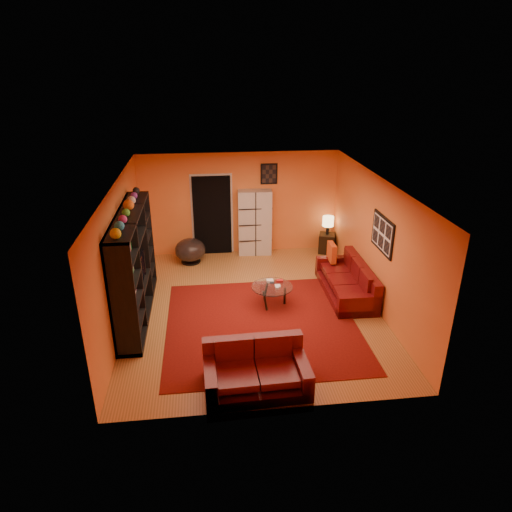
{
  "coord_description": "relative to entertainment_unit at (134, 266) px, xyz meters",
  "views": [
    {
      "loc": [
        -0.88,
        -8.13,
        4.67
      ],
      "look_at": [
        0.09,
        0.1,
        1.09
      ],
      "focal_mm": 32.0,
      "sensor_mm": 36.0,
      "label": 1
    }
  ],
  "objects": [
    {
      "name": "wall_front",
      "position": [
        2.27,
        -3.0,
        0.25
      ],
      "size": [
        6.0,
        0.0,
        6.0
      ],
      "primitive_type": "plane",
      "rotation": [
        -1.57,
        0.0,
        0.0
      ],
      "color": "orange",
      "rests_on": "floor"
    },
    {
      "name": "wall_art_right",
      "position": [
        4.75,
        -0.3,
        0.55
      ],
      "size": [
        0.03,
        1.0,
        0.7
      ],
      "primitive_type": "cube",
      "color": "black",
      "rests_on": "wall_right"
    },
    {
      "name": "rug",
      "position": [
        2.38,
        -0.7,
        -1.04
      ],
      "size": [
        3.6,
        3.6,
        0.01
      ],
      "primitive_type": "cube",
      "color": "#550C09",
      "rests_on": "floor"
    },
    {
      "name": "coffee_table",
      "position": [
        2.68,
        0.04,
        -0.67
      ],
      "size": [
        0.84,
        0.84,
        0.42
      ],
      "rotation": [
        0.0,
        0.0,
        -0.17
      ],
      "color": "silver",
      "rests_on": "floor"
    },
    {
      "name": "storage_cabinet",
      "position": [
        2.65,
        2.8,
        -0.21
      ],
      "size": [
        0.87,
        0.43,
        1.69
      ],
      "primitive_type": "cube",
      "rotation": [
        0.0,
        0.0,
        -0.07
      ],
      "color": "beige",
      "rests_on": "floor"
    },
    {
      "name": "wall_art_back",
      "position": [
        3.02,
        2.98,
        1.0
      ],
      "size": [
        0.42,
        0.03,
        0.52
      ],
      "primitive_type": "cube",
      "color": "black",
      "rests_on": "wall_back"
    },
    {
      "name": "entertainment_unit",
      "position": [
        0.0,
        0.0,
        0.0
      ],
      "size": [
        0.45,
        3.0,
        2.1
      ],
      "primitive_type": "cube",
      "color": "black",
      "rests_on": "floor"
    },
    {
      "name": "doorway",
      "position": [
        1.57,
        2.96,
        -0.03
      ],
      "size": [
        0.95,
        0.1,
        2.04
      ],
      "primitive_type": "cube",
      "color": "black",
      "rests_on": "floor"
    },
    {
      "name": "throw_pillow",
      "position": [
        4.22,
        1.17,
        -0.42
      ],
      "size": [
        0.12,
        0.42,
        0.42
      ],
      "primitive_type": "cube",
      "color": "#DA4B18",
      "rests_on": "sofa"
    },
    {
      "name": "loveseat",
      "position": [
        2.06,
        -2.41,
        -0.77
      ],
      "size": [
        1.62,
        1.0,
        0.85
      ],
      "rotation": [
        0.0,
        0.0,
        1.6
      ],
      "color": "#4F0A0D",
      "rests_on": "rug"
    },
    {
      "name": "table_lamp",
      "position": [
        4.53,
        2.65,
        -0.21
      ],
      "size": [
        0.29,
        0.29,
        0.48
      ],
      "color": "black",
      "rests_on": "side_table"
    },
    {
      "name": "wall_right",
      "position": [
        4.78,
        0.0,
        0.25
      ],
      "size": [
        0.0,
        6.0,
        6.0
      ],
      "primitive_type": "plane",
      "rotation": [
        1.57,
        0.0,
        -1.57
      ],
      "color": "orange",
      "rests_on": "floor"
    },
    {
      "name": "wall_back",
      "position": [
        2.27,
        3.0,
        0.25
      ],
      "size": [
        6.0,
        0.0,
        6.0
      ],
      "primitive_type": "plane",
      "rotation": [
        1.57,
        0.0,
        0.0
      ],
      "color": "orange",
      "rests_on": "floor"
    },
    {
      "name": "bowl_chair",
      "position": [
        0.99,
        2.41,
        -0.72
      ],
      "size": [
        0.76,
        0.76,
        0.61
      ],
      "color": "black",
      "rests_on": "floor"
    },
    {
      "name": "tv",
      "position": [
        0.05,
        -0.07,
        -0.08
      ],
      "size": [
        0.88,
        0.11,
        0.5
      ],
      "primitive_type": "imported",
      "rotation": [
        0.0,
        0.0,
        1.57
      ],
      "color": "black",
      "rests_on": "entertainment_unit"
    },
    {
      "name": "sofa",
      "position": [
        4.41,
        0.33,
        -0.76
      ],
      "size": [
        0.89,
        2.1,
        0.85
      ],
      "rotation": [
        0.0,
        0.0,
        -0.02
      ],
      "color": "#4F0A0D",
      "rests_on": "rug"
    },
    {
      "name": "side_table",
      "position": [
        4.53,
        2.65,
        -0.8
      ],
      "size": [
        0.51,
        0.51,
        0.5
      ],
      "primitive_type": "cube",
      "rotation": [
        0.0,
        0.0,
        -0.32
      ],
      "color": "black",
      "rests_on": "floor"
    },
    {
      "name": "floor",
      "position": [
        2.27,
        0.0,
        -1.05
      ],
      "size": [
        6.0,
        6.0,
        0.0
      ],
      "primitive_type": "plane",
      "color": "#99632F",
      "rests_on": "ground"
    },
    {
      "name": "wall_left",
      "position": [
        -0.23,
        0.0,
        0.25
      ],
      "size": [
        0.0,
        6.0,
        6.0
      ],
      "primitive_type": "plane",
      "rotation": [
        1.57,
        0.0,
        1.57
      ],
      "color": "orange",
      "rests_on": "floor"
    },
    {
      "name": "ceiling",
      "position": [
        2.27,
        0.0,
        1.55
      ],
      "size": [
        6.0,
        6.0,
        0.0
      ],
      "primitive_type": "plane",
      "rotation": [
        3.14,
        0.0,
        0.0
      ],
      "color": "white",
      "rests_on": "wall_back"
    }
  ]
}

